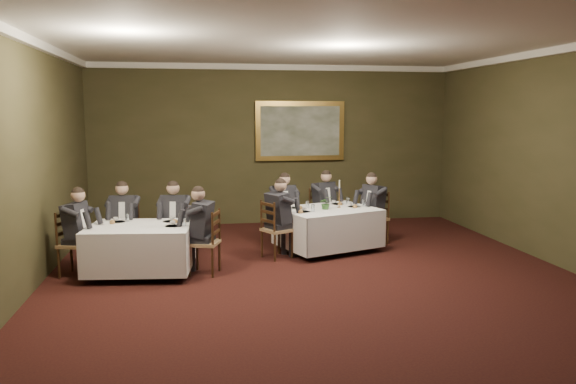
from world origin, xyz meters
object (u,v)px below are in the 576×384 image
object	(u,v)px
chair_main_backright	(323,224)
chair_sec_endleft	(76,257)
diner_main_backright	(323,213)
diner_sec_endleft	(75,243)
chair_main_endleft	(276,241)
diner_sec_backright	(175,231)
table_second	(140,246)
painting	(300,131)
diner_main_backleft	(284,217)
diner_main_endleft	(277,228)
centerpiece	(326,202)
chair_sec_backleft	(126,245)
candlestick	(339,197)
chair_sec_endright	(205,256)
table_main	(328,226)
diner_sec_endright	(204,241)
chair_main_backleft	(283,229)
diner_sec_backleft	(125,231)
diner_main_endright	(374,217)
chair_main_endright	(374,229)
chair_sec_backright	(176,244)

from	to	relation	value
chair_main_backright	chair_sec_endleft	size ratio (longest dim) A/B	1.00
diner_main_backright	diner_sec_endleft	world-z (taller)	same
chair_main_endleft	diner_sec_backright	size ratio (longest dim) A/B	0.74
diner_main_backright	chair_main_endleft	world-z (taller)	diner_main_backright
table_second	painting	xyz separation A→B (m)	(3.18, 3.69, 1.61)
diner_main_backleft	diner_sec_backright	bearing A→B (deg)	18.15
diner_main_endleft	centerpiece	size ratio (longest dim) A/B	5.41
diner_main_backleft	chair_sec_backleft	size ratio (longest dim) A/B	1.35
diner_sec_endleft	candlestick	xyz separation A→B (m)	(4.37, 0.98, 0.44)
chair_sec_endright	painting	size ratio (longest dim) A/B	0.50
diner_main_endleft	table_second	bearing A→B (deg)	-100.97
table_main	diner_sec_endright	distance (m)	2.49
table_second	diner_sec_endleft	distance (m)	0.97
chair_main_backleft	diner_main_endleft	bearing A→B (deg)	68.01
chair_main_backright	centerpiece	bearing A→B (deg)	52.95
chair_main_endleft	centerpiece	size ratio (longest dim) A/B	4.02
diner_sec_backleft	chair_sec_endright	xyz separation A→B (m)	(1.30, -0.95, -0.23)
diner_main_backleft	diner_sec_endright	distance (m)	2.32
diner_main_endright	diner_sec_endleft	bearing A→B (deg)	78.37
chair_sec_endright	painting	distance (m)	4.74
diner_main_endright	chair_sec_endright	xyz separation A→B (m)	(-3.18, -1.48, -0.23)
chair_main_endleft	diner_main_endleft	world-z (taller)	diner_main_endleft
chair_main_backright	diner_main_endleft	bearing A→B (deg)	22.88
diner_main_backright	diner_sec_endleft	size ratio (longest dim) A/B	1.00
chair_main_endright	diner_sec_endleft	xyz separation A→B (m)	(-5.13, -1.25, 0.23)
chair_sec_backright	chair_main_endleft	bearing A→B (deg)	-171.32
table_main	diner_sec_backleft	distance (m)	3.51
diner_main_endright	diner_sec_backright	distance (m)	3.71
table_main	diner_sec_backleft	xyz separation A→B (m)	(-3.50, -0.18, 0.06)
chair_sec_backleft	candlestick	bearing A→B (deg)	-169.22
chair_main_backleft	chair_main_endright	distance (m)	1.72
candlestick	chair_main_backleft	bearing A→B (deg)	148.89
diner_main_backleft	diner_sec_endleft	bearing A→B (deg)	17.26
diner_sec_backleft	chair_main_endleft	bearing A→B (deg)	-177.17
table_second	chair_main_backright	xyz separation A→B (m)	(3.31, 1.96, -0.17)
chair_main_endleft	diner_sec_backleft	distance (m)	2.53
chair_main_backleft	chair_main_backright	distance (m)	0.89
chair_main_endright	candlestick	bearing A→B (deg)	84.12
table_main	diner_main_backleft	world-z (taller)	diner_main_backleft
diner_main_endleft	centerpiece	world-z (taller)	diner_main_endleft
diner_sec_backleft	centerpiece	bearing A→B (deg)	-171.25
diner_main_endright	diner_main_endleft	bearing A→B (deg)	84.46
diner_main_backright	chair_sec_backleft	xyz separation A→B (m)	(-3.64, -1.11, -0.23)
diner_main_backright	chair_sec_backright	size ratio (longest dim) A/B	1.35
table_main	diner_sec_endright	xyz separation A→B (m)	(-2.22, -1.12, 0.06)
table_second	chair_main_endleft	bearing A→B (deg)	16.57
diner_main_endright	chair_sec_backright	size ratio (longest dim) A/B	1.35
chair_main_backright	diner_sec_endright	distance (m)	3.14
table_main	diner_main_endleft	size ratio (longest dim) A/B	1.48
table_second	diner_main_backright	xyz separation A→B (m)	(3.32, 1.95, 0.06)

